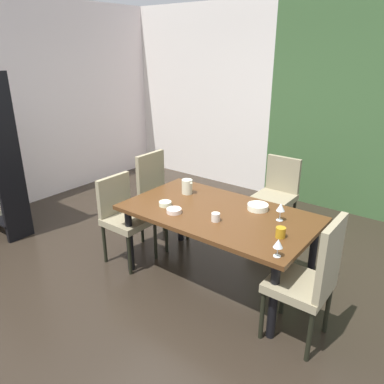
{
  "coord_description": "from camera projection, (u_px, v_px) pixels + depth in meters",
  "views": [
    {
      "loc": [
        2.27,
        -2.19,
        2.17
      ],
      "look_at": [
        0.21,
        0.5,
        0.85
      ],
      "focal_mm": 35.0,
      "sensor_mm": 36.0,
      "label": 1
    }
  ],
  "objects": [
    {
      "name": "cup_south",
      "position": [
        216.0,
        217.0,
        3.28
      ],
      "size": [
        0.08,
        0.08,
        0.08
      ],
      "primitive_type": "cylinder",
      "color": "beige",
      "rests_on": "dining_table"
    },
    {
      "name": "serving_bowl_north",
      "position": [
        258.0,
        207.0,
        3.52
      ],
      "size": [
        0.2,
        0.2,
        0.05
      ],
      "primitive_type": "cylinder",
      "color": "white",
      "rests_on": "dining_table"
    },
    {
      "name": "back_panel_interior",
      "position": [
        199.0,
        96.0,
        6.23
      ],
      "size": [
        2.66,
        0.1,
        2.81
      ],
      "primitive_type": "cube",
      "color": "white",
      "rests_on": "ground_plane"
    },
    {
      "name": "serving_bowl_near_shelf",
      "position": [
        174.0,
        211.0,
        3.45
      ],
      "size": [
        0.14,
        0.14,
        0.04
      ],
      "primitive_type": "cylinder",
      "color": "#F1DBCA",
      "rests_on": "dining_table"
    },
    {
      "name": "chair_right_near",
      "position": [
        311.0,
        277.0,
        2.76
      ],
      "size": [
        0.44,
        0.44,
        1.06
      ],
      "rotation": [
        0.0,
        0.0,
        1.57
      ],
      "color": "gray",
      "rests_on": "ground_plane"
    },
    {
      "name": "dining_table",
      "position": [
        218.0,
        219.0,
        3.51
      ],
      "size": [
        1.78,
        1.02,
        0.73
      ],
      "color": "#512F17",
      "rests_on": "ground_plane"
    },
    {
      "name": "ground_plane",
      "position": [
        145.0,
        283.0,
        3.69
      ],
      "size": [
        5.71,
        6.01,
        0.02
      ],
      "primitive_type": "cube",
      "color": "black"
    },
    {
      "name": "pitcher_front",
      "position": [
        187.0,
        187.0,
        3.89
      ],
      "size": [
        0.12,
        0.11,
        0.15
      ],
      "color": "beige",
      "rests_on": "dining_table"
    },
    {
      "name": "chair_left_far",
      "position": [
        159.0,
        194.0,
        4.33
      ],
      "size": [
        0.45,
        0.44,
        1.04
      ],
      "rotation": [
        0.0,
        0.0,
        -1.57
      ],
      "color": "gray",
      "rests_on": "ground_plane"
    },
    {
      "name": "chair_head_far",
      "position": [
        277.0,
        191.0,
        4.51
      ],
      "size": [
        0.44,
        0.45,
        0.94
      ],
      "rotation": [
        0.0,
        0.0,
        3.14
      ],
      "color": "gray",
      "rests_on": "ground_plane"
    },
    {
      "name": "wine_glass_corner",
      "position": [
        278.0,
        244.0,
        2.7
      ],
      "size": [
        0.07,
        0.07,
        0.14
      ],
      "color": "silver",
      "rests_on": "dining_table"
    },
    {
      "name": "chair_left_near",
      "position": [
        123.0,
        214.0,
        3.92
      ],
      "size": [
        0.45,
        0.44,
        0.92
      ],
      "rotation": [
        0.0,
        0.0,
        -1.57
      ],
      "color": "gray",
      "rests_on": "ground_plane"
    },
    {
      "name": "wine_glass_rear",
      "position": [
        281.0,
        208.0,
        3.26
      ],
      "size": [
        0.08,
        0.08,
        0.16
      ],
      "color": "silver",
      "rests_on": "dining_table"
    },
    {
      "name": "cup_center",
      "position": [
        281.0,
        232.0,
        3.0
      ],
      "size": [
        0.08,
        0.08,
        0.09
      ],
      "primitive_type": "cylinder",
      "color": "#B58319",
      "rests_on": "dining_table"
    },
    {
      "name": "serving_bowl_west",
      "position": [
        165.0,
        204.0,
        3.6
      ],
      "size": [
        0.12,
        0.12,
        0.04
      ],
      "primitive_type": "cylinder",
      "color": "#E4F1C9",
      "rests_on": "dining_table"
    }
  ]
}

